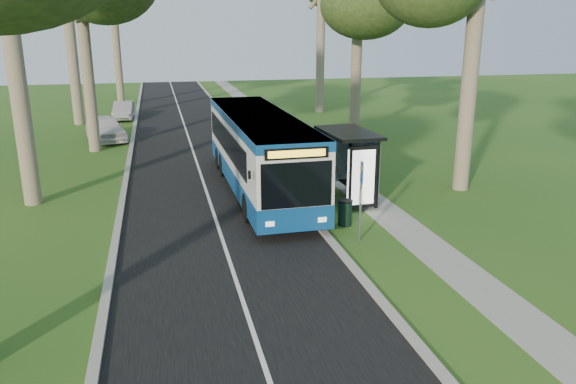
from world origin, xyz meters
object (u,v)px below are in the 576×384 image
(car_white, at_px, (106,128))
(litter_bin, at_px, (345,213))
(bus_stop_sign, at_px, (361,192))
(car_silver, at_px, (124,110))
(bus, at_px, (259,152))
(bus_shelter, at_px, (355,154))

(car_white, bearing_deg, litter_bin, -79.27)
(bus_stop_sign, height_order, car_white, bus_stop_sign)
(bus_stop_sign, relative_size, car_silver, 0.67)
(bus, bearing_deg, car_white, 118.14)
(bus_stop_sign, xyz_separation_m, car_white, (-9.57, 19.96, -0.90))
(bus_stop_sign, bearing_deg, bus_shelter, 83.79)
(car_silver, bearing_deg, car_white, -92.61)
(bus_shelter, relative_size, litter_bin, 3.65)
(bus, relative_size, bus_stop_sign, 4.65)
(bus_stop_sign, relative_size, bus_shelter, 0.79)
(bus_shelter, height_order, car_white, bus_shelter)
(bus, xyz_separation_m, bus_stop_sign, (2.19, -6.60, -0.05))
(bus, distance_m, bus_stop_sign, 6.96)
(bus_shelter, distance_m, car_white, 19.28)
(car_silver, bearing_deg, bus, -71.15)
(bus_stop_sign, xyz_separation_m, litter_bin, (0.02, 1.58, -1.21))
(bus_stop_sign, xyz_separation_m, bus_shelter, (1.24, 4.04, 0.35))
(bus, relative_size, litter_bin, 13.48)
(bus_stop_sign, relative_size, car_white, 0.59)
(car_white, xyz_separation_m, car_silver, (0.68, 8.62, -0.12))
(litter_bin, bearing_deg, car_silver, 108.26)
(litter_bin, height_order, car_silver, car_silver)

